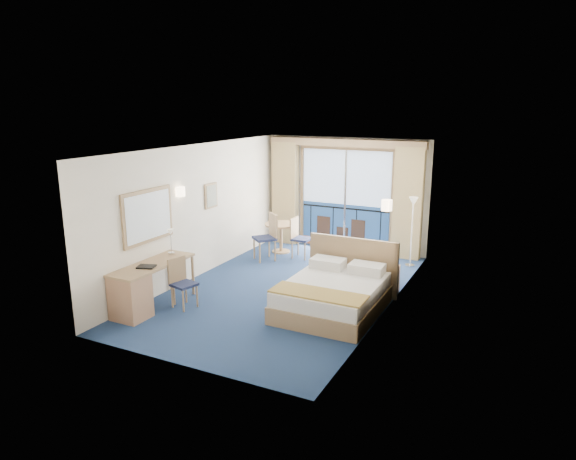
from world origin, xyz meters
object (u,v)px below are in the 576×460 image
object	(u,v)px
bed	(334,294)
round_table	(281,231)
desk	(135,291)
nightstand	(387,279)
table_chair_a	(298,235)
floor_lamp	(413,214)
armchair	(369,264)
desk_chair	(181,280)
table_chair_b	(268,234)

from	to	relation	value
bed	round_table	distance (m)	3.69
desk	round_table	distance (m)	4.47
nightstand	desk	size ratio (longest dim) A/B	0.32
desk	table_chair_a	distance (m)	4.36
desk	floor_lamp	bearing A→B (deg)	53.48
armchair	desk	xyz separation A→B (m)	(-2.94, -3.51, 0.11)
table_chair_a	round_table	bearing A→B (deg)	70.28
bed	table_chair_a	world-z (taller)	bed
desk_chair	nightstand	bearing A→B (deg)	-39.94
floor_lamp	table_chair_a	world-z (taller)	floor_lamp
bed	desk	xyz separation A→B (m)	(-2.90, -1.68, 0.13)
nightstand	round_table	world-z (taller)	round_table
armchair	round_table	distance (m)	2.65
bed	floor_lamp	bearing A→B (deg)	78.86
nightstand	table_chair_a	distance (m)	2.82
desk	table_chair_b	size ratio (longest dim) A/B	1.58
floor_lamp	round_table	bearing A→B (deg)	-174.67
nightstand	desk_chair	distance (m)	3.79
armchair	round_table	world-z (taller)	round_table
round_table	table_chair_a	bearing A→B (deg)	-19.87
floor_lamp	desk	size ratio (longest dim) A/B	0.92
desk	round_table	size ratio (longest dim) A/B	2.15
round_table	table_chair_b	world-z (taller)	table_chair_b
bed	desk_chair	xyz separation A→B (m)	(-2.47, -1.01, 0.19)
desk	bed	bearing A→B (deg)	30.15
nightstand	armchair	distance (m)	0.82
floor_lamp	table_chair_b	world-z (taller)	floor_lamp
bed	desk_chair	bearing A→B (deg)	-157.66
nightstand	table_chair_b	distance (m)	3.15
nightstand	table_chair_a	bearing A→B (deg)	151.46
nightstand	table_chair_b	size ratio (longest dim) A/B	0.50
armchair	desk	size ratio (longest dim) A/B	0.43
armchair	table_chair_a	world-z (taller)	table_chair_a
floor_lamp	desk	distance (m)	5.92
nightstand	desk_chair	world-z (taller)	desk_chair
desk_chair	round_table	size ratio (longest dim) A/B	1.13
desk	table_chair_b	world-z (taller)	table_chair_b
desk_chair	armchair	bearing A→B (deg)	-27.61
armchair	round_table	bearing A→B (deg)	-42.03
table_chair_b	nightstand	bearing A→B (deg)	24.02
desk	table_chair_a	xyz separation A→B (m)	(1.01, 4.24, 0.09)
floor_lamp	table_chair_a	distance (m)	2.61
desk_chair	table_chair_a	xyz separation A→B (m)	(0.58, 3.57, 0.03)
table_chair_b	bed	bearing A→B (deg)	-0.53
floor_lamp	table_chair_a	size ratio (longest dim) A/B	1.65
bed	table_chair_b	xyz separation A→B (m)	(-2.42, 2.10, 0.30)
nightstand	armchair	xyz separation A→B (m)	(-0.54, 0.61, 0.06)
bed	nightstand	world-z (taller)	bed
armchair	table_chair_b	size ratio (longest dim) A/B	0.68
bed	table_chair_a	size ratio (longest dim) A/B	2.18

